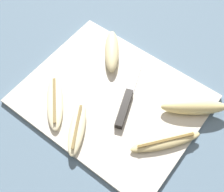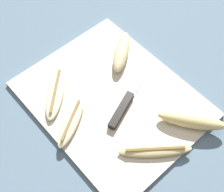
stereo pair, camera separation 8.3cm
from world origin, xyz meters
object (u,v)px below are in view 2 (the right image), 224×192
object	(u,v)px
banana_pale_long	(71,122)
banana_spotted_left	(155,150)
knife	(124,105)
banana_golden_short	(192,120)
banana_bright_far	(56,93)
banana_soft_right	(122,52)

from	to	relation	value
banana_pale_long	banana_spotted_left	bearing A→B (deg)	28.12
knife	banana_spotted_left	world-z (taller)	banana_spotted_left
banana_pale_long	banana_golden_short	size ratio (longest dim) A/B	0.93
banana_pale_long	banana_bright_far	bearing A→B (deg)	166.70
banana_pale_long	banana_spotted_left	xyz separation A→B (m)	(0.20, 0.10, -0.00)
banana_golden_short	banana_spotted_left	bearing A→B (deg)	-93.53
banana_bright_far	banana_spotted_left	xyz separation A→B (m)	(0.29, 0.08, -0.00)
knife	banana_bright_far	size ratio (longest dim) A/B	1.44
banana_pale_long	banana_soft_right	world-z (taller)	banana_soft_right
banana_pale_long	banana_soft_right	distance (m)	0.26
banana_pale_long	banana_soft_right	xyz separation A→B (m)	(-0.08, 0.25, 0.01)
banana_soft_right	banana_spotted_left	bearing A→B (deg)	-27.40
knife	banana_pale_long	bearing A→B (deg)	-132.16
knife	banana_pale_long	world-z (taller)	banana_pale_long
knife	banana_spotted_left	distance (m)	0.15
knife	banana_spotted_left	bearing A→B (deg)	-32.97
banana_bright_far	banana_pale_long	bearing A→B (deg)	-13.30
banana_pale_long	banana_spotted_left	distance (m)	0.22
knife	banana_bright_far	xyz separation A→B (m)	(-0.15, -0.11, 0.00)
banana_pale_long	banana_bright_far	xyz separation A→B (m)	(-0.10, 0.02, -0.00)
banana_soft_right	banana_golden_short	distance (m)	0.28
banana_pale_long	banana_bright_far	size ratio (longest dim) A/B	0.98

